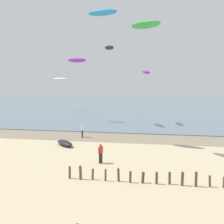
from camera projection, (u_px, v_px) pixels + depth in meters
The scene contains 12 objects.
wet_sand_strip at pixel (122, 138), 35.81m from camera, with size 120.00×5.16×0.01m, color gray.
sea at pixel (143, 104), 72.54m from camera, with size 160.00×70.00×0.10m, color slate.
groyne_mid at pixel (145, 177), 21.27m from camera, with size 11.10×0.34×1.05m.
person_nearest_camera at pixel (82, 130), 36.02m from camera, with size 0.32×0.55×1.71m.
person_by_waterline at pixel (101, 153), 25.86m from camera, with size 0.38×0.50×1.71m.
grounded_kite at pixel (65, 143), 32.04m from camera, with size 2.83×1.02×0.57m, color black.
kite_aloft_2 at pixel (146, 25), 27.52m from camera, with size 3.51×1.12×0.56m, color green.
kite_aloft_3 at pixel (102, 13), 31.24m from camera, with size 3.38×1.08×0.54m, color #2384D1.
kite_aloft_4 at pixel (109, 48), 43.15m from camera, with size 3.51×1.12×0.56m, color black.
kite_aloft_5 at pixel (146, 72), 44.31m from camera, with size 3.45×1.10×0.55m, color purple.
kite_aloft_6 at pixel (77, 60), 46.02m from camera, with size 3.20×1.02×0.51m, color purple.
kite_aloft_7 at pixel (60, 79), 59.30m from camera, with size 2.93×0.94×0.47m, color white.
Camera 1 is at (4.63, -8.86, 7.85)m, focal length 48.39 mm.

